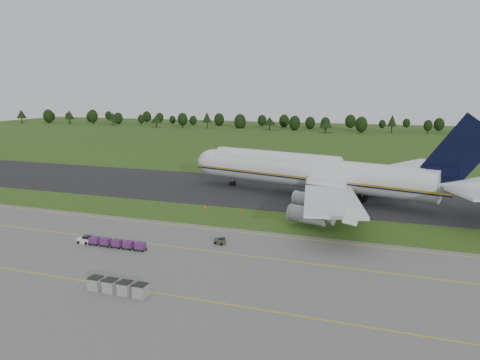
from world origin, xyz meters
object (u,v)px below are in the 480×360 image
at_px(aircraft, 316,173).
at_px(uld_row, 118,287).
at_px(edge_markers, 223,209).
at_px(baggage_train, 110,243).
at_px(utility_cart, 220,242).

distance_m(aircraft, uld_row, 68.84).
bearing_deg(uld_row, edge_markers, 93.33).
relative_size(baggage_train, uld_row, 1.54).
distance_m(aircraft, baggage_train, 58.09).
bearing_deg(edge_markers, aircraft, 49.36).
relative_size(utility_cart, uld_row, 0.22).
distance_m(utility_cart, uld_row, 24.48).
height_order(utility_cart, edge_markers, utility_cart).
bearing_deg(baggage_train, aircraft, 61.76).
height_order(baggage_train, utility_cart, baggage_train).
distance_m(baggage_train, uld_row, 20.29).
relative_size(aircraft, uld_row, 9.08).
distance_m(aircraft, edge_markers, 27.80).
xyz_separation_m(aircraft, baggage_train, (-27.36, -50.93, -5.72)).
bearing_deg(baggage_train, utility_cart, 23.46).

